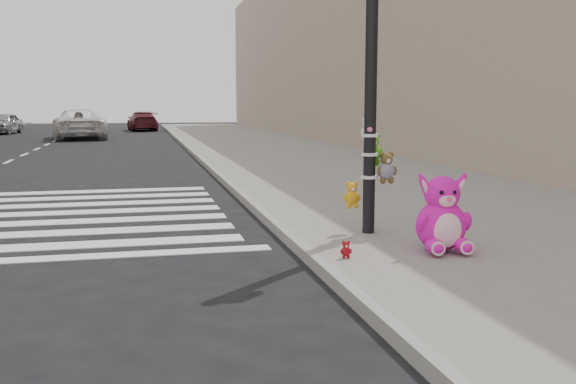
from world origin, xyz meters
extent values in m
plane|color=black|center=(0.00, 0.00, 0.00)|extent=(120.00, 120.00, 0.00)
cube|color=slate|center=(5.00, 10.00, 0.07)|extent=(7.00, 80.00, 0.14)
cube|color=gray|center=(1.55, 10.00, 0.07)|extent=(0.12, 80.00, 0.15)
cube|color=tan|center=(10.50, 20.00, 5.00)|extent=(5.00, 60.00, 10.00)
cylinder|color=black|center=(2.60, 1.80, 2.14)|extent=(0.16, 0.16, 4.00)
cylinder|color=white|center=(2.60, 1.80, 0.89)|extent=(0.22, 0.22, 0.04)
cylinder|color=white|center=(2.60, 1.80, 1.19)|extent=(0.22, 0.22, 0.04)
cylinder|color=white|center=(2.60, 1.80, 1.44)|extent=(0.22, 0.22, 0.04)
ellipsoid|color=#ED13B5|center=(2.86, 0.35, 0.23)|extent=(0.22, 0.33, 0.17)
ellipsoid|color=#ED13B5|center=(3.20, 0.32, 0.23)|extent=(0.22, 0.33, 0.17)
ellipsoid|color=#ED13B5|center=(3.05, 0.60, 0.44)|extent=(0.65, 0.56, 0.60)
ellipsoid|color=#F9BFD1|center=(3.04, 0.39, 0.42)|extent=(0.34, 0.15, 0.39)
sphere|color=#ED13B5|center=(3.05, 0.60, 0.82)|extent=(0.45, 0.45, 0.41)
ellipsoid|color=#ED13B5|center=(2.87, 0.64, 0.87)|extent=(0.29, 0.11, 0.41)
ellipsoid|color=#ED13B5|center=(3.24, 0.60, 0.87)|extent=(0.29, 0.11, 0.41)
imported|color=white|center=(-3.50, 29.97, 0.79)|extent=(3.33, 5.96, 1.57)
imported|color=#521721|center=(-0.11, 40.11, 0.66)|extent=(2.24, 4.72, 1.33)
imported|color=#9D9DA2|center=(-8.63, 37.10, 0.66)|extent=(2.06, 4.06, 1.33)
camera|label=1|loc=(-0.35, -6.17, 1.85)|focal=40.00mm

